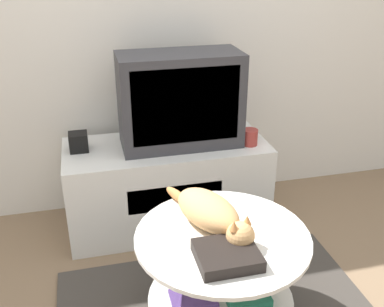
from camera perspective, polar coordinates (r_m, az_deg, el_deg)
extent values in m
cube|color=silver|center=(2.70, -3.17, -3.94)|extent=(1.17, 0.50, 0.52)
cube|color=silver|center=(2.47, -2.09, -5.59)|extent=(0.52, 0.01, 0.15)
cube|color=#333338|center=(2.51, -1.51, 6.81)|extent=(0.67, 0.31, 0.53)
cube|color=black|center=(2.36, -0.73, 6.01)|extent=(0.58, 0.01, 0.41)
cube|color=black|center=(2.57, -14.21, 1.44)|extent=(0.10, 0.10, 0.10)
cylinder|color=#99332D|center=(2.59, 7.37, 2.07)|extent=(0.09, 0.09, 0.09)
cylinder|color=#B7B7BC|center=(2.01, 3.68, -16.05)|extent=(0.04, 0.04, 0.46)
cylinder|color=silver|center=(2.06, 3.61, -17.74)|extent=(0.63, 0.63, 0.01)
cylinder|color=silver|center=(1.86, 3.88, -10.51)|extent=(0.72, 0.72, 0.02)
cube|color=#1E664C|center=(2.05, 6.80, -17.26)|extent=(0.18, 0.18, 0.04)
cube|color=#51387A|center=(2.03, 0.15, -17.89)|extent=(0.19, 0.14, 0.02)
cube|color=black|center=(1.71, 4.47, -12.74)|extent=(0.23, 0.20, 0.05)
ellipsoid|color=tan|center=(1.88, 2.02, -7.19)|extent=(0.30, 0.39, 0.14)
sphere|color=tan|center=(1.76, 6.16, -10.32)|extent=(0.11, 0.11, 0.11)
cone|color=#D18447|center=(1.75, 7.02, -8.37)|extent=(0.04, 0.04, 0.04)
cone|color=#D18447|center=(1.71, 5.47, -9.07)|extent=(0.04, 0.04, 0.04)
ellipsoid|color=#D18447|center=(2.06, -1.92, -5.34)|extent=(0.10, 0.17, 0.05)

